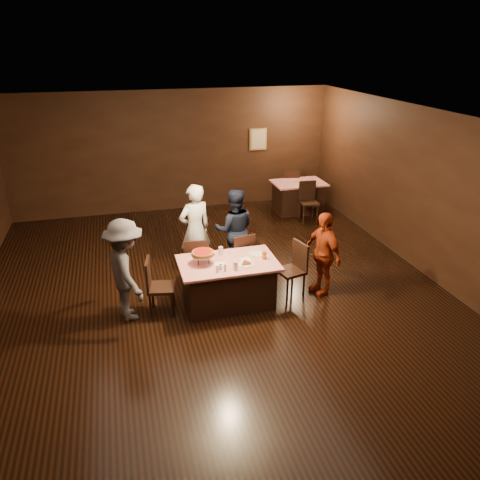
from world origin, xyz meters
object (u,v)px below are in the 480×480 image
chair_back_far (290,187)px  glass_amber (264,255)px  back_table (298,197)px  diner_grey_knit (126,270)px  glass_back (221,251)px  diner_white_jacket (195,230)px  pizza_stand (203,253)px  chair_far_right (240,256)px  main_table (228,283)px  diner_navy_hoodie (234,230)px  chair_end_right (291,270)px  plate_empty (257,254)px  chair_far_left (196,261)px  diner_red_shirt (323,253)px  chair_back_near (309,202)px  glass_front_left (236,266)px  chair_end_left (161,286)px

chair_back_far → glass_amber: (-2.22, -4.61, 0.37)m
back_table → diner_grey_knit: bearing=-138.3°
glass_amber → glass_back: 0.74m
diner_white_jacket → pizza_stand: 1.23m
glass_back → chair_far_right: bearing=45.0°
main_table → chair_back_far: size_ratio=1.68×
diner_navy_hoodie → glass_back: bearing=74.1°
chair_end_right → chair_far_right: bearing=-150.7°
diner_grey_knit → plate_empty: 2.17m
chair_far_left → chair_far_right: size_ratio=1.00×
plate_empty → glass_amber: size_ratio=1.79×
chair_far_right → diner_white_jacket: (-0.71, 0.52, 0.39)m
chair_back_far → glass_amber: 5.13m
diner_navy_hoodie → diner_grey_knit: 2.40m
chair_far_right → main_table: bearing=49.7°
main_table → diner_red_shirt: diner_red_shirt is taller
chair_back_near → pizza_stand: size_ratio=2.50×
diner_grey_knit → glass_front_left: diner_grey_knit is taller
chair_far_right → chair_back_far: size_ratio=1.00×
chair_far_left → pizza_stand: 0.85m
main_table → chair_far_left: bearing=118.1°
diner_white_jacket → chair_end_right: bearing=119.4°
chair_back_near → chair_back_far: (0.00, 1.30, 0.00)m
plate_empty → diner_white_jacket: bearing=127.5°
chair_back_far → diner_red_shirt: diner_red_shirt is taller
pizza_stand → back_table: bearing=50.6°
chair_back_far → pizza_stand: 5.56m
plate_empty → glass_front_left: 0.68m
plate_empty → chair_back_far: bearing=62.8°
glass_amber → main_table: bearing=175.2°
diner_navy_hoodie → chair_end_left: bearing=50.3°
chair_far_right → diner_navy_hoodie: size_ratio=0.60×
main_table → glass_amber: (0.60, -0.05, 0.46)m
diner_grey_knit → glass_front_left: 1.69m
diner_white_jacket → glass_front_left: bearing=84.4°
diner_red_shirt → glass_back: bearing=-114.6°
main_table → chair_far_left: 0.85m
chair_back_near → plate_empty: size_ratio=3.80×
diner_grey_knit → glass_back: 1.59m
diner_red_shirt → chair_end_right: bearing=-108.1°
chair_far_right → diner_white_jacket: size_ratio=0.55×
chair_far_right → glass_amber: bearing=91.8°
diner_grey_knit → chair_end_left: bearing=-106.3°
diner_white_jacket → diner_red_shirt: diner_white_jacket is taller
diner_white_jacket → glass_front_left: size_ratio=12.41×
main_table → back_table: same height
back_table → chair_far_left: bearing=-135.0°
plate_empty → glass_amber: 0.22m
glass_front_left → glass_back: size_ratio=1.00×
glass_back → diner_white_jacket: bearing=105.0°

